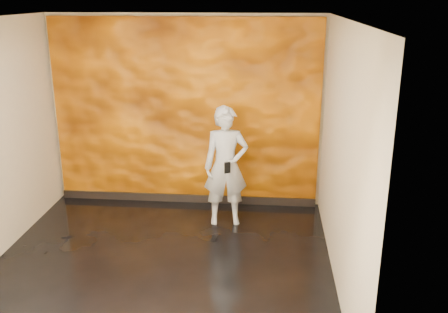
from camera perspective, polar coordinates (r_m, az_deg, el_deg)
room at (r=5.48m, az=-7.80°, el=0.41°), size 4.02×4.02×2.81m
feature_wall at (r=7.34m, az=-4.43°, el=4.90°), size 3.90×0.06×2.75m
baseboard at (r=7.71m, az=-4.24°, el=-4.76°), size 3.90×0.04×0.12m
man at (r=6.75m, az=0.23°, el=-1.13°), size 0.65×0.48×1.65m
phone at (r=6.51m, az=0.38°, el=-1.28°), size 0.08×0.05×0.15m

